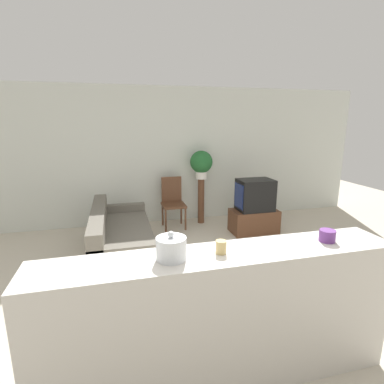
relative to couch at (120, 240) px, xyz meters
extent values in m
plane|color=beige|center=(0.72, -1.86, -0.28)|extent=(14.00, 14.00, 0.00)
cube|color=silver|center=(0.72, 1.57, 1.07)|extent=(9.00, 0.06, 2.70)
cube|color=#605B51|center=(0.04, 0.00, -0.06)|extent=(0.87, 2.04, 0.45)
cube|color=#605B51|center=(-0.29, 0.00, 0.33)|extent=(0.20, 2.04, 0.32)
cube|color=#605B51|center=(0.04, -0.94, 0.01)|extent=(0.87, 0.16, 0.57)
cube|color=#605B51|center=(0.04, 0.94, 0.01)|extent=(0.87, 0.16, 0.57)
cube|color=brown|center=(2.45, 0.46, -0.06)|extent=(0.86, 0.47, 0.43)
cube|color=black|center=(2.45, 0.46, 0.44)|extent=(0.63, 0.45, 0.57)
cube|color=navy|center=(2.13, 0.46, 0.44)|extent=(0.02, 0.37, 0.45)
cube|color=brown|center=(1.04, 1.07, 0.18)|extent=(0.44, 0.44, 0.04)
cube|color=brown|center=(1.04, 1.27, 0.45)|extent=(0.40, 0.04, 0.50)
cylinder|color=brown|center=(0.85, 0.88, -0.06)|extent=(0.04, 0.04, 0.43)
cylinder|color=brown|center=(1.23, 0.88, -0.06)|extent=(0.04, 0.04, 0.43)
cylinder|color=brown|center=(0.85, 1.26, -0.06)|extent=(0.04, 0.04, 0.43)
cylinder|color=brown|center=(1.23, 1.26, -0.06)|extent=(0.04, 0.04, 0.43)
cylinder|color=brown|center=(1.64, 1.22, 0.18)|extent=(0.13, 0.13, 0.92)
cylinder|color=white|center=(1.64, 1.22, 0.71)|extent=(0.22, 0.22, 0.15)
sphere|color=#23602D|center=(1.64, 1.22, 0.98)|extent=(0.44, 0.44, 0.44)
cube|color=beige|center=(0.72, -2.50, 0.27)|extent=(2.75, 0.44, 1.10)
cylinder|color=silver|center=(0.34, -2.50, 0.90)|extent=(0.21, 0.21, 0.16)
sphere|color=silver|center=(0.34, -2.50, 1.00)|extent=(0.05, 0.05, 0.05)
cylinder|color=tan|center=(0.71, -2.50, 0.87)|extent=(0.08, 0.08, 0.10)
cylinder|color=#66337F|center=(1.61, -2.50, 0.87)|extent=(0.13, 0.13, 0.09)
camera|label=1|loc=(0.00, -4.40, 1.76)|focal=28.00mm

